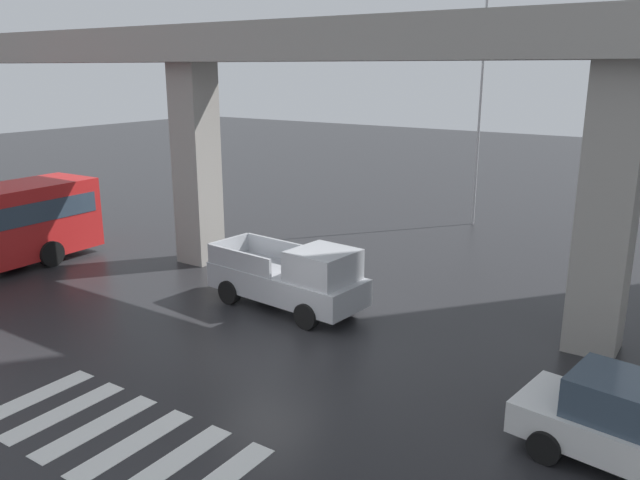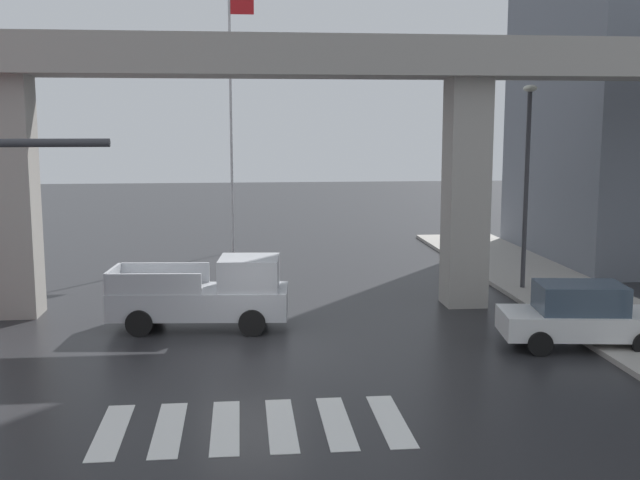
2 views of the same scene
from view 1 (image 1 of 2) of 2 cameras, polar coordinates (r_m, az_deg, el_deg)
ground_plane at (r=16.97m, az=-4.94°, el=-9.81°), size 120.00×120.00×0.00m
crosswalk_stripes at (r=14.00m, az=-18.04°, el=-16.38°), size 6.05×2.80×0.01m
elevated_overpass at (r=19.43m, az=4.00°, el=15.82°), size 54.29×2.45×8.56m
pickup_truck at (r=19.28m, az=-2.40°, el=-3.47°), size 5.25×2.42×2.08m
sedan_white at (r=13.31m, az=26.56°, el=-14.86°), size 4.49×2.37×1.72m
flagpole at (r=30.06m, az=14.50°, el=13.75°), size 1.16×0.12×11.61m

